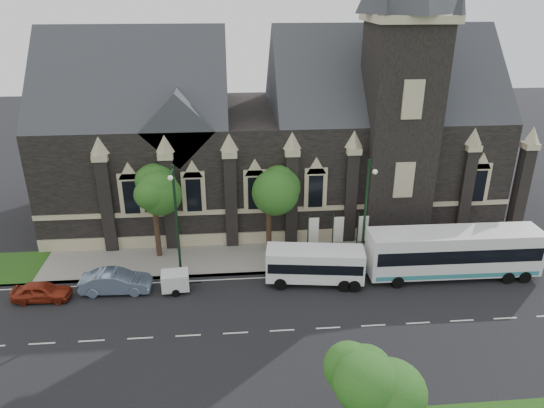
{
  "coord_description": "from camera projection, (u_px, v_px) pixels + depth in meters",
  "views": [
    {
      "loc": [
        0.04,
        -26.45,
        20.35
      ],
      "look_at": [
        2.87,
        6.0,
        6.31
      ],
      "focal_mm": 33.33,
      "sensor_mm": 36.0,
      "label": 1
    }
  ],
  "objects": [
    {
      "name": "banner_flag_left",
      "position": [
        312.0,
        233.0,
        40.04
      ],
      "size": [
        0.9,
        0.1,
        4.0
      ],
      "color": "black",
      "rests_on": "ground"
    },
    {
      "name": "tour_coach",
      "position": [
        454.0,
        252.0,
        37.87
      ],
      "size": [
        12.93,
        3.1,
        3.76
      ],
      "rotation": [
        0.0,
        0.0,
        -0.01
      ],
      "color": "white",
      "rests_on": "ground"
    },
    {
      "name": "tree_walk_right",
      "position": [
        271.0,
        186.0,
        40.01
      ],
      "size": [
        4.08,
        4.08,
        7.8
      ],
      "color": "black",
      "rests_on": "ground"
    },
    {
      "name": "car_far_red",
      "position": [
        42.0,
        291.0,
        35.42
      ],
      "size": [
        4.06,
        1.73,
        1.37
      ],
      "primitive_type": "imported",
      "rotation": [
        0.0,
        0.0,
        1.54
      ],
      "color": "maroon",
      "rests_on": "ground"
    },
    {
      "name": "museum",
      "position": [
        284.0,
        130.0,
        46.61
      ],
      "size": [
        40.0,
        17.7,
        29.9
      ],
      "color": "black",
      "rests_on": "ground"
    },
    {
      "name": "banner_flag_right",
      "position": [
        361.0,
        231.0,
        40.36
      ],
      "size": [
        0.9,
        0.1,
        4.0
      ],
      "color": "black",
      "rests_on": "ground"
    },
    {
      "name": "box_trailer",
      "position": [
        175.0,
        281.0,
        36.41
      ],
      "size": [
        2.87,
        1.69,
        1.51
      ],
      "rotation": [
        0.0,
        0.0,
        0.08
      ],
      "color": "silver",
      "rests_on": "ground"
    },
    {
      "name": "banner_flag_center",
      "position": [
        336.0,
        232.0,
        40.2
      ],
      "size": [
        0.9,
        0.1,
        4.0
      ],
      "color": "black",
      "rests_on": "ground"
    },
    {
      "name": "sidewalk",
      "position": [
        233.0,
        259.0,
        40.91
      ],
      "size": [
        80.0,
        5.0,
        0.15
      ],
      "primitive_type": "cube",
      "color": "gray",
      "rests_on": "ground"
    },
    {
      "name": "tree_walk_left",
      "position": [
        156.0,
        191.0,
        39.31
      ],
      "size": [
        3.91,
        3.91,
        7.64
      ],
      "color": "black",
      "rests_on": "ground"
    },
    {
      "name": "tree_park_east",
      "position": [
        376.0,
        372.0,
        22.39
      ],
      "size": [
        3.4,
        3.4,
        6.28
      ],
      "color": "black",
      "rests_on": "ground"
    },
    {
      "name": "street_lamp_mid",
      "position": [
        176.0,
        217.0,
        36.4
      ],
      "size": [
        0.36,
        1.88,
        9.0
      ],
      "color": "black",
      "rests_on": "ground"
    },
    {
      "name": "sedan",
      "position": [
        116.0,
        282.0,
        36.35
      ],
      "size": [
        5.05,
        1.9,
        1.65
      ],
      "primitive_type": "imported",
      "rotation": [
        0.0,
        0.0,
        1.54
      ],
      "color": "slate",
      "rests_on": "ground"
    },
    {
      "name": "shuttle_bus",
      "position": [
        315.0,
        264.0,
        37.18
      ],
      "size": [
        7.38,
        3.34,
        2.76
      ],
      "rotation": [
        0.0,
        0.0,
        -0.13
      ],
      "color": "white",
      "rests_on": "ground"
    },
    {
      "name": "street_lamp_near",
      "position": [
        366.0,
        210.0,
        37.52
      ],
      "size": [
        0.36,
        1.88,
        9.0
      ],
      "color": "black",
      "rests_on": "ground"
    },
    {
      "name": "ground",
      "position": [
        236.0,
        333.0,
        32.25
      ],
      "size": [
        160.0,
        160.0,
        0.0
      ],
      "primitive_type": "plane",
      "color": "black",
      "rests_on": "ground"
    }
  ]
}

